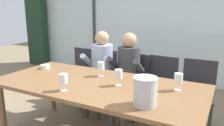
{
  "coord_description": "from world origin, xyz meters",
  "views": [
    {
      "loc": [
        1.25,
        -2.01,
        1.54
      ],
      "look_at": [
        0.0,
        0.35,
        0.89
      ],
      "focal_mm": 36.55,
      "sensor_mm": 36.0,
      "label": 1
    }
  ],
  "objects_px": {
    "dining_table": "(97,89)",
    "chair_center": "(132,79)",
    "chair_right_of_center": "(160,83)",
    "wine_glass_center_pour": "(178,79)",
    "chair_near_curtain": "(82,71)",
    "ice_bucket_primary": "(145,91)",
    "chair_near_window_right": "(198,89)",
    "person_charcoal_jacket": "(127,70)",
    "chair_left_of_center": "(102,74)",
    "wine_glass_by_right_taster": "(101,67)",
    "wine_glass_near_bucket": "(119,75)",
    "tasting_bowl": "(45,67)",
    "person_pale_blue_shirt": "(100,66)",
    "wine_glass_by_left_taster": "(63,79)"
  },
  "relations": [
    {
      "from": "chair_near_curtain",
      "to": "chair_right_of_center",
      "type": "height_order",
      "value": "same"
    },
    {
      "from": "chair_near_curtain",
      "to": "wine_glass_center_pour",
      "type": "xyz_separation_m",
      "value": [
        1.71,
        -0.76,
        0.34
      ]
    },
    {
      "from": "chair_center",
      "to": "chair_right_of_center",
      "type": "xyz_separation_m",
      "value": [
        0.41,
        0.01,
        0.0
      ]
    },
    {
      "from": "chair_center",
      "to": "ice_bucket_primary",
      "type": "relative_size",
      "value": 3.52
    },
    {
      "from": "person_charcoal_jacket",
      "to": "ice_bucket_primary",
      "type": "relative_size",
      "value": 4.79
    },
    {
      "from": "chair_near_curtain",
      "to": "chair_center",
      "type": "bearing_deg",
      "value": 2.77
    },
    {
      "from": "chair_center",
      "to": "dining_table",
      "type": "bearing_deg",
      "value": -85.03
    },
    {
      "from": "chair_center",
      "to": "chair_right_of_center",
      "type": "height_order",
      "value": "same"
    },
    {
      "from": "person_pale_blue_shirt",
      "to": "chair_center",
      "type": "bearing_deg",
      "value": 11.04
    },
    {
      "from": "chair_right_of_center",
      "to": "person_charcoal_jacket",
      "type": "xyz_separation_m",
      "value": [
        -0.44,
        -0.15,
        0.17
      ]
    },
    {
      "from": "chair_left_of_center",
      "to": "chair_near_window_right",
      "type": "height_order",
      "value": "same"
    },
    {
      "from": "ice_bucket_primary",
      "to": "wine_glass_by_right_taster",
      "type": "bearing_deg",
      "value": 143.63
    },
    {
      "from": "chair_near_curtain",
      "to": "ice_bucket_primary",
      "type": "bearing_deg",
      "value": -35.87
    },
    {
      "from": "chair_center",
      "to": "ice_bucket_primary",
      "type": "bearing_deg",
      "value": -56.42
    },
    {
      "from": "chair_near_window_right",
      "to": "chair_right_of_center",
      "type": "bearing_deg",
      "value": 179.54
    },
    {
      "from": "person_charcoal_jacket",
      "to": "wine_glass_by_left_taster",
      "type": "bearing_deg",
      "value": -100.19
    },
    {
      "from": "chair_right_of_center",
      "to": "wine_glass_center_pour",
      "type": "xyz_separation_m",
      "value": [
        0.39,
        -0.76,
        0.34
      ]
    },
    {
      "from": "dining_table",
      "to": "chair_left_of_center",
      "type": "distance_m",
      "value": 1.09
    },
    {
      "from": "wine_glass_center_pour",
      "to": "wine_glass_by_left_taster",
      "type": "bearing_deg",
      "value": -151.49
    },
    {
      "from": "chair_right_of_center",
      "to": "ice_bucket_primary",
      "type": "distance_m",
      "value": 1.33
    },
    {
      "from": "chair_left_of_center",
      "to": "chair_right_of_center",
      "type": "xyz_separation_m",
      "value": [
        0.94,
        -0.01,
        0.0
      ]
    },
    {
      "from": "person_charcoal_jacket",
      "to": "wine_glass_near_bucket",
      "type": "bearing_deg",
      "value": -74.12
    },
    {
      "from": "tasting_bowl",
      "to": "wine_glass_center_pour",
      "type": "bearing_deg",
      "value": -0.17
    },
    {
      "from": "chair_right_of_center",
      "to": "wine_glass_by_left_taster",
      "type": "distance_m",
      "value": 1.48
    },
    {
      "from": "person_pale_blue_shirt",
      "to": "wine_glass_near_bucket",
      "type": "bearing_deg",
      "value": -52.99
    },
    {
      "from": "chair_near_curtain",
      "to": "chair_right_of_center",
      "type": "relative_size",
      "value": 1.0
    },
    {
      "from": "chair_center",
      "to": "tasting_bowl",
      "type": "bearing_deg",
      "value": -135.79
    },
    {
      "from": "chair_near_curtain",
      "to": "person_pale_blue_shirt",
      "type": "distance_m",
      "value": 0.49
    },
    {
      "from": "dining_table",
      "to": "chair_center",
      "type": "distance_m",
      "value": 0.95
    },
    {
      "from": "dining_table",
      "to": "chair_center",
      "type": "height_order",
      "value": "chair_center"
    },
    {
      "from": "wine_glass_center_pour",
      "to": "chair_left_of_center",
      "type": "bearing_deg",
      "value": 149.83
    },
    {
      "from": "tasting_bowl",
      "to": "wine_glass_center_pour",
      "type": "height_order",
      "value": "wine_glass_center_pour"
    },
    {
      "from": "wine_glass_near_bucket",
      "to": "wine_glass_by_left_taster",
      "type": "bearing_deg",
      "value": -136.16
    },
    {
      "from": "ice_bucket_primary",
      "to": "wine_glass_center_pour",
      "type": "relative_size",
      "value": 1.44
    },
    {
      "from": "chair_near_window_right",
      "to": "ice_bucket_primary",
      "type": "height_order",
      "value": "ice_bucket_primary"
    },
    {
      "from": "wine_glass_near_bucket",
      "to": "wine_glass_center_pour",
      "type": "relative_size",
      "value": 1.0
    },
    {
      "from": "chair_left_of_center",
      "to": "chair_near_curtain",
      "type": "bearing_deg",
      "value": 177.98
    },
    {
      "from": "chair_center",
      "to": "person_charcoal_jacket",
      "type": "distance_m",
      "value": 0.22
    },
    {
      "from": "person_pale_blue_shirt",
      "to": "wine_glass_near_bucket",
      "type": "height_order",
      "value": "person_pale_blue_shirt"
    },
    {
      "from": "wine_glass_by_left_taster",
      "to": "chair_right_of_center",
      "type": "bearing_deg",
      "value": 65.13
    },
    {
      "from": "person_charcoal_jacket",
      "to": "wine_glass_near_bucket",
      "type": "relative_size",
      "value": 6.9
    },
    {
      "from": "tasting_bowl",
      "to": "chair_near_window_right",
      "type": "bearing_deg",
      "value": 22.45
    },
    {
      "from": "chair_near_curtain",
      "to": "ice_bucket_primary",
      "type": "distance_m",
      "value": 2.02
    },
    {
      "from": "person_charcoal_jacket",
      "to": "chair_near_window_right",
      "type": "bearing_deg",
      "value": 7.78
    },
    {
      "from": "person_pale_blue_shirt",
      "to": "wine_glass_center_pour",
      "type": "distance_m",
      "value": 1.42
    },
    {
      "from": "person_charcoal_jacket",
      "to": "ice_bucket_primary",
      "type": "xyz_separation_m",
      "value": [
        0.67,
        -1.11,
        0.18
      ]
    },
    {
      "from": "tasting_bowl",
      "to": "dining_table",
      "type": "bearing_deg",
      "value": -11.7
    },
    {
      "from": "chair_near_window_right",
      "to": "tasting_bowl",
      "type": "distance_m",
      "value": 2.04
    },
    {
      "from": "chair_left_of_center",
      "to": "wine_glass_by_right_taster",
      "type": "relative_size",
      "value": 5.07
    },
    {
      "from": "ice_bucket_primary",
      "to": "person_pale_blue_shirt",
      "type": "bearing_deg",
      "value": 134.83
    }
  ]
}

